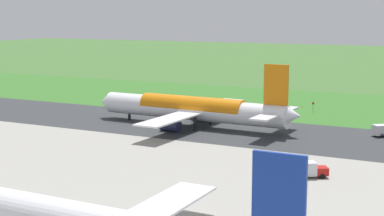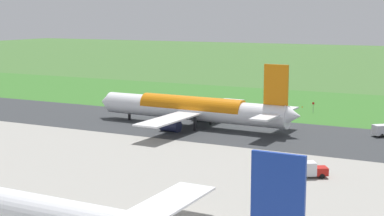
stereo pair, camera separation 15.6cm
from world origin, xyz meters
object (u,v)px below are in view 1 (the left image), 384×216
object	(u,v)px
no_stopping_sign	(313,107)
traffic_cone_orange	(302,107)
service_truck_baggage	(308,169)
airliner_main	(193,109)

from	to	relation	value
no_stopping_sign	traffic_cone_orange	distance (m)	8.98
service_truck_baggage	traffic_cone_orange	world-z (taller)	service_truck_baggage
no_stopping_sign	traffic_cone_orange	world-z (taller)	no_stopping_sign
airliner_main	no_stopping_sign	bearing A→B (deg)	-121.57
airliner_main	service_truck_baggage	world-z (taller)	airliner_main
airliner_main	no_stopping_sign	distance (m)	38.66
airliner_main	service_truck_baggage	bearing A→B (deg)	139.91
airliner_main	service_truck_baggage	xyz separation A→B (m)	(-36.62, 30.83, -2.95)
airliner_main	traffic_cone_orange	world-z (taller)	airliner_main
airliner_main	traffic_cone_orange	bearing A→B (deg)	-110.59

